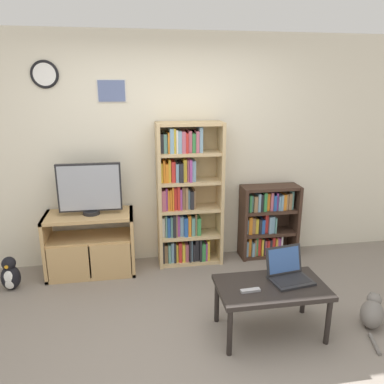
% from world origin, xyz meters
% --- Properties ---
extents(ground_plane, '(18.00, 18.00, 0.00)m').
position_xyz_m(ground_plane, '(0.00, 0.00, 0.00)').
color(ground_plane, gray).
extents(wall_back, '(6.78, 0.09, 2.60)m').
position_xyz_m(wall_back, '(-0.00, 1.78, 1.30)').
color(wall_back, beige).
rests_on(wall_back, ground_plane).
extents(tv_stand, '(0.95, 0.46, 0.69)m').
position_xyz_m(tv_stand, '(-0.86, 1.48, 0.35)').
color(tv_stand, tan).
rests_on(tv_stand, ground_plane).
extents(television, '(0.67, 0.18, 0.56)m').
position_xyz_m(television, '(-0.82, 1.49, 0.98)').
color(television, black).
rests_on(television, tv_stand).
extents(bookshelf_tall, '(0.74, 0.31, 1.65)m').
position_xyz_m(bookshelf_tall, '(0.22, 1.60, 0.80)').
color(bookshelf_tall, tan).
rests_on(bookshelf_tall, ground_plane).
extents(bookshelf_short, '(0.69, 0.28, 0.89)m').
position_xyz_m(bookshelf_short, '(1.22, 1.61, 0.44)').
color(bookshelf_short, '#3D281E').
rests_on(bookshelf_short, ground_plane).
extents(coffee_table, '(0.90, 0.53, 0.45)m').
position_xyz_m(coffee_table, '(0.73, 0.16, 0.39)').
color(coffee_table, black).
rests_on(coffee_table, ground_plane).
extents(laptop, '(0.38, 0.34, 0.26)m').
position_xyz_m(laptop, '(0.91, 0.24, 0.51)').
color(laptop, '#232326').
rests_on(laptop, coffee_table).
extents(remote_near_laptop, '(0.16, 0.05, 0.02)m').
position_xyz_m(remote_near_laptop, '(0.53, 0.09, 0.46)').
color(remote_near_laptop, '#99999E').
rests_on(remote_near_laptop, coffee_table).
extents(cat, '(0.33, 0.53, 0.30)m').
position_xyz_m(cat, '(1.65, 0.09, 0.13)').
color(cat, slate).
rests_on(cat, ground_plane).
extents(penguin_figurine, '(0.19, 0.17, 0.36)m').
position_xyz_m(penguin_figurine, '(-1.65, 1.25, 0.16)').
color(penguin_figurine, black).
rests_on(penguin_figurine, ground_plane).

